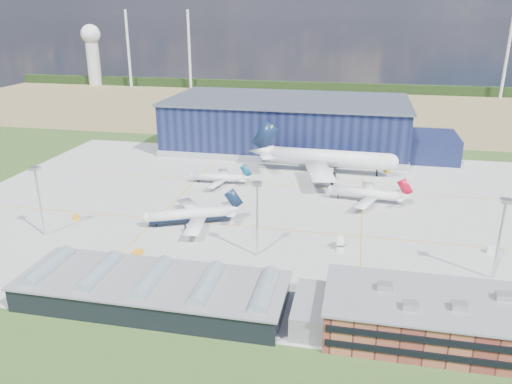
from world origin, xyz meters
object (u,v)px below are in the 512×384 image
Objects in this scene: airliner_navy at (189,209)px; airstair at (341,244)px; hangar at (292,127)px; airliner_regional at (218,174)px; car_a at (195,279)px; ops_building at (430,317)px; gse_cart_a at (351,192)px; gse_tug_a at (76,218)px; light_mast_center at (257,207)px; airliner_widebody at (330,150)px; car_b at (201,268)px; gse_tug_c at (387,171)px; gse_van_c at (495,250)px; light_mast_east at (502,226)px; gse_tug_b at (137,253)px; light_mast_west at (38,190)px; airliner_red at (365,189)px.

airliner_navy is 7.83× the size of airstair.
hangar is 5.32× the size of airliner_regional.
ops_building is at bearing -98.87° from car_a.
gse_tug_a is at bearing -143.23° from gse_cart_a.
light_mast_center is 34.03m from airliner_navy.
airliner_navy is 0.52× the size of airliner_widebody.
airliner_widebody is at bearing -27.68° from car_b.
gse_tug_c is 83.31m from airstair.
gse_van_c reaches higher than car_b.
light_mast_east is (19.99, 30.00, 10.64)m from ops_building.
gse_tug_c is 0.73× the size of gse_van_c.
light_mast_west is at bearing 169.98° from gse_tug_b.
light_mast_center is 29.67m from airstair.
light_mast_west reaches higher than gse_cart_a.
gse_cart_a is 0.66× the size of gse_van_c.
airliner_red reaches higher than car_a.
light_mast_west is (-115.01, 30.00, 10.64)m from ops_building.
hangar is at bearing -56.27° from airliner_red.
hangar reaches higher than airstair.
airliner_red is 10.49m from gse_cart_a.
gse_tug_a is at bearing -174.51° from airstair.
airliner_red reaches higher than car_b.
ops_building is 37.59m from light_mast_east.
airliner_regional is (-29.43, 60.93, -10.99)m from light_mast_center.
light_mast_east is 133.61m from gse_tug_a.
light_mast_center is at bearing 180.00° from light_mast_east.
airliner_red is (100.86, 52.00, -10.16)m from light_mast_west.
light_mast_center is 5.19× the size of gse_van_c.
light_mast_west is 7.14× the size of gse_tug_a.
airliner_widebody is 107.26m from car_a.
gse_van_c is 45.45m from airstair.
gse_van_c is (4.10, 16.09, -14.37)m from light_mast_east.
airstair is (31.20, -114.43, -10.19)m from hangar.
airliner_widebody is at bearing 174.04° from gse_tug_c.
airliner_widebody is 20.64× the size of gse_tug_c.
ops_building reaches higher than gse_tug_b.
gse_tug_b is 61.28m from airstair.
gse_van_c is 1.18× the size of car_b.
ops_building reaches higher than gse_tug_a.
car_a is (-82.26, -34.09, -0.41)m from gse_van_c.
gse_van_c reaches higher than gse_tug_b.
airliner_regional is 108.30m from gse_van_c.
car_b is (-0.44, 6.11, -0.04)m from car_a.
ops_building is 45.63m from airstair.
airliner_red is at bearing 27.27° from light_mast_west.
light_mast_east is 112.91m from airliner_regional.
gse_tug_c is at bearing -23.28° from car_a.
light_mast_center is (-45.01, 30.00, 10.64)m from ops_building.
airliner_red is (30.86, 52.00, -10.16)m from light_mast_center.
gse_tug_b is (-5.30, -68.01, -3.72)m from airliner_regional.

